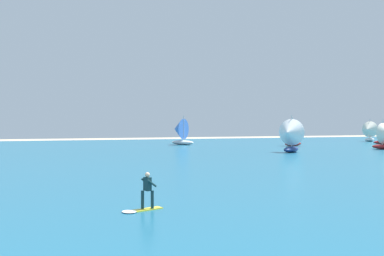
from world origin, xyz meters
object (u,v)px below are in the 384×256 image
object	(u,v)px
sailboat_mid_right	(369,131)
sailboat_near_shore	(180,131)
kitesurfer	(144,197)
sailboat_trailing	(295,133)
sailboat_anchored_offshore	(290,135)

from	to	relation	value
sailboat_mid_right	sailboat_near_shore	distance (m)	39.96
kitesurfer	sailboat_mid_right	bearing A→B (deg)	43.18
sailboat_trailing	sailboat_anchored_offshore	xyz separation A→B (m)	(-9.19, -13.70, 0.12)
sailboat_anchored_offshore	kitesurfer	bearing A→B (deg)	-129.83
sailboat_anchored_offshore	sailboat_mid_right	bearing A→B (deg)	36.20
sailboat_mid_right	sailboat_anchored_offshore	world-z (taller)	sailboat_anchored_offshore
sailboat_trailing	sailboat_mid_right	distance (m)	24.91
kitesurfer	sailboat_near_shore	xyz separation A→B (m)	(17.59, 53.60, 1.71)
sailboat_near_shore	sailboat_anchored_offshore	distance (m)	24.37
kitesurfer	sailboat_anchored_offshore	xyz separation A→B (m)	(25.46, 30.52, 1.62)
sailboat_mid_right	sailboat_trailing	bearing A→B (deg)	-156.86
sailboat_mid_right	sailboat_anchored_offshore	distance (m)	39.77
sailboat_mid_right	sailboat_anchored_offshore	bearing A→B (deg)	-143.80
sailboat_near_shore	sailboat_anchored_offshore	xyz separation A→B (m)	(7.86, -23.07, -0.10)
kitesurfer	sailboat_mid_right	xyz separation A→B (m)	(57.55, 54.01, 1.50)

